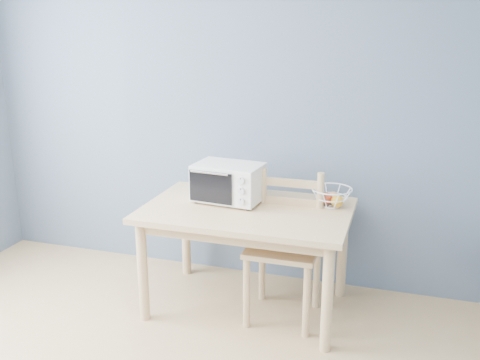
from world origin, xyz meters
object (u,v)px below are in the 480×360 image
(toaster_oven, at_px, (226,182))
(dining_chair, at_px, (285,248))
(fruit_basket, at_px, (332,197))
(dining_table, at_px, (247,222))

(toaster_oven, xyz_separation_m, dining_chair, (0.46, -0.10, -0.40))
(fruit_basket, distance_m, dining_chair, 0.47)
(dining_chair, bearing_deg, dining_table, 177.42)
(fruit_basket, relative_size, dining_chair, 0.35)
(dining_table, relative_size, toaster_oven, 2.84)
(dining_table, xyz_separation_m, fruit_basket, (0.54, 0.21, 0.17))
(toaster_oven, height_order, dining_chair, toaster_oven)
(dining_table, relative_size, dining_chair, 1.40)
(fruit_basket, height_order, dining_chair, dining_chair)
(dining_table, distance_m, toaster_oven, 0.32)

